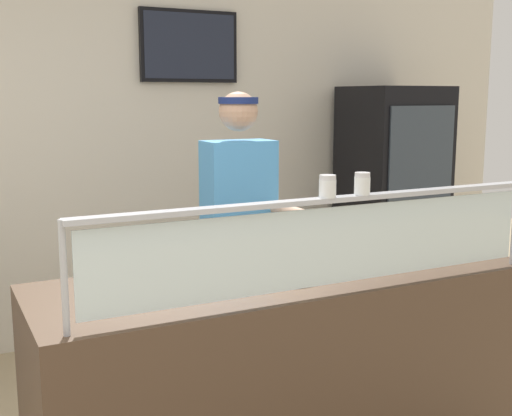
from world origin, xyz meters
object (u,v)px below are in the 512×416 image
(parmesan_shaker, at_px, (328,188))
(pepper_flake_shaker, at_px, (362,185))
(worker_figure, at_px, (240,231))
(pizza_tray, at_px, (282,272))
(pizza_server, at_px, (293,267))
(drink_fridge, at_px, (392,200))

(parmesan_shaker, xyz_separation_m, pepper_flake_shaker, (0.17, -0.00, 0.00))
(pepper_flake_shaker, relative_size, worker_figure, 0.05)
(pizza_tray, bearing_deg, pizza_server, -25.46)
(parmesan_shaker, bearing_deg, pizza_tray, 93.50)
(pepper_flake_shaker, bearing_deg, parmesan_shaker, 180.00)
(pizza_tray, distance_m, pizza_server, 0.05)
(pizza_tray, xyz_separation_m, drink_fridge, (1.95, 1.68, -0.06))
(pepper_flake_shaker, bearing_deg, pizza_tray, 119.91)
(pizza_server, height_order, drink_fridge, drink_fridge)
(pizza_server, bearing_deg, parmesan_shaker, -108.02)
(pizza_tray, height_order, parmesan_shaker, parmesan_shaker)
(pizza_server, xyz_separation_m, worker_figure, (0.09, 0.74, 0.02))
(pepper_flake_shaker, relative_size, drink_fridge, 0.05)
(worker_figure, bearing_deg, drink_fridge, 27.92)
(parmesan_shaker, height_order, pepper_flake_shaker, pepper_flake_shaker)
(parmesan_shaker, xyz_separation_m, worker_figure, (0.11, 1.04, -0.38))
(pizza_server, xyz_separation_m, drink_fridge, (1.91, 1.70, -0.08))
(drink_fridge, bearing_deg, worker_figure, -152.08)
(pizza_tray, relative_size, parmesan_shaker, 4.66)
(pepper_flake_shaker, height_order, worker_figure, worker_figure)
(pepper_flake_shaker, distance_m, worker_figure, 1.11)
(pepper_flake_shaker, bearing_deg, pizza_server, 115.36)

